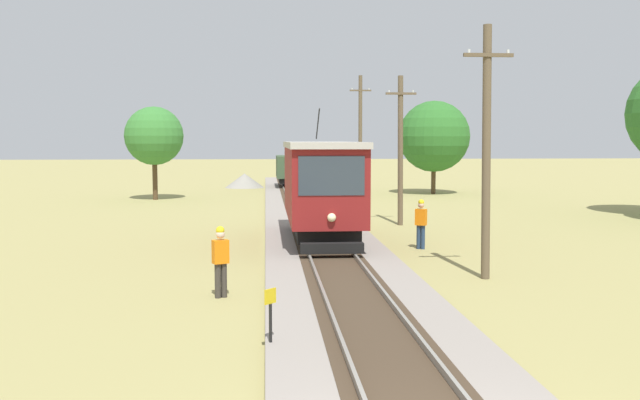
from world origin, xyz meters
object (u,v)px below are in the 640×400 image
Objects in this scene: utility_pole_mid at (400,149)px; utility_pole_near_tram at (486,149)px; trackside_signal_marker at (270,316)px; utility_pole_far at (360,136)px; tree_right_far at (154,136)px; second_worker at (421,222)px; red_tram at (321,185)px; tree_left_far at (434,136)px; gravel_pile at (245,181)px; freight_car at (292,169)px; track_worker at (221,258)px.

utility_pole_near_tram is at bearing -90.00° from utility_pole_mid.
utility_pole_mid is 19.58m from trackside_signal_marker.
utility_pole_near_tram is 0.88× the size of utility_pole_far.
tree_right_far is (-7.26, 32.57, 3.47)m from trackside_signal_marker.
utility_pole_far reaches higher than second_worker.
red_tram is 24.97m from tree_left_far.
second_worker is (7.23, -31.96, 0.40)m from gravel_pile.
tree_right_far reaches higher than second_worker.
utility_pole_near_tram is at bearing -101.35° from tree_left_far.
freight_car is 37.59m from track_worker.
tree_left_far is at bearing 71.19° from utility_pole_mid.
freight_car reaches higher than second_worker.
utility_pole_near_tram is 1.04× the size of utility_pole_mid.
second_worker is at bearing -83.54° from freight_car.
utility_pole_near_tram reaches higher than red_tram.
second_worker is at bearing -24.25° from red_tram.
second_worker is 25.42m from tree_left_far.
red_tram is at bearing -82.90° from gravel_pile.
gravel_pile is at bearing 101.96° from utility_pole_near_tram.
red_tram is at bearing -113.66° from tree_left_far.
utility_pole_near_tram is 7.96m from track_worker.
tree_right_far is at bearing -116.85° from gravel_pile.
utility_pole_far reaches higher than red_tram.
freight_car is 11.99m from tree_left_far.
red_tram is 3.97m from second_worker.
gravel_pile is at bearing 158.24° from track_worker.
red_tram reaches higher than track_worker.
utility_pole_mid is at bearing 129.89° from track_worker.
utility_pole_far reaches higher than track_worker.
trackside_signal_marker is 0.37× the size of gravel_pile.
red_tram is at bearing -64.72° from tree_right_far.
tree_right_far is (-13.33, 26.29, 0.50)m from utility_pole_near_tram.
utility_pole_far is 4.50× the size of second_worker.
tree_right_far is (-19.25, -3.20, 0.00)m from tree_left_far.
track_worker is 0.30× the size of tree_right_far.
freight_car is 0.73× the size of utility_pole_near_tram.
trackside_signal_marker is 0.66× the size of second_worker.
utility_pole_mid is at bearing -90.00° from utility_pole_far.
freight_car is at bearing -21.79° from gravel_pile.
utility_pole_near_tram reaches higher than freight_car.
tree_left_far is (5.92, 29.49, 0.50)m from utility_pole_near_tram.
gravel_pile is 0.48× the size of tree_left_far.
red_tram is 21.77m from tree_right_far.
trackside_signal_marker is (-2.00, -41.86, -0.89)m from freight_car.
tree_left_far is (9.99, 22.81, 1.94)m from red_tram.
gravel_pile is 38.97m from track_worker.
red_tram is 4.79× the size of track_worker.
gravel_pile is 1.79× the size of second_worker.
utility_pole_mid is 5.77× the size of trackside_signal_marker.
trackside_signal_marker is at bearing -134.08° from utility_pole_near_tram.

